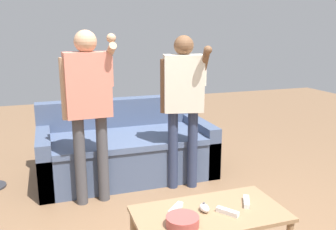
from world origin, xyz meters
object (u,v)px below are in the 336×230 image
(coffee_table, at_px, (210,221))
(game_remote_wand_near, at_px, (228,212))
(snack_bowl, at_px, (182,221))
(player_left, at_px, (88,98))
(player_right, at_px, (183,95))
(game_remote_wand_spare, at_px, (176,209))
(couch, at_px, (126,149))
(game_remote_wand_far, at_px, (246,202))
(game_remote_nunchuk, at_px, (204,208))

(coffee_table, relative_size, game_remote_wand_near, 6.83)
(snack_bowl, distance_m, player_left, 1.52)
(player_right, bearing_deg, game_remote_wand_near, -99.64)
(game_remote_wand_near, bearing_deg, coffee_table, 147.79)
(game_remote_wand_spare, bearing_deg, game_remote_wand_near, -25.96)
(couch, height_order, game_remote_wand_far, couch)
(coffee_table, distance_m, game_remote_nunchuk, 0.09)
(snack_bowl, xyz_separation_m, player_left, (-0.36, 1.39, 0.51))
(coffee_table, relative_size, game_remote_wand_far, 6.55)
(couch, xyz_separation_m, player_right, (0.47, -0.54, 0.68))
(game_remote_nunchuk, xyz_separation_m, game_remote_wand_spare, (-0.17, 0.07, -0.01))
(couch, height_order, player_left, player_left)
(coffee_table, bearing_deg, game_remote_wand_far, 4.56)
(coffee_table, distance_m, player_right, 1.47)
(couch, distance_m, game_remote_nunchuk, 1.86)
(game_remote_nunchuk, height_order, game_remote_wand_near, game_remote_nunchuk)
(couch, height_order, player_right, player_right)
(player_left, xyz_separation_m, game_remote_wand_spare, (0.38, -1.20, -0.52))
(game_remote_nunchuk, height_order, player_left, player_left)
(couch, relative_size, player_right, 1.21)
(game_remote_wand_far, bearing_deg, couch, 102.75)
(game_remote_wand_spare, bearing_deg, couch, 88.14)
(game_remote_nunchuk, height_order, game_remote_wand_spare, game_remote_nunchuk)
(game_remote_wand_spare, bearing_deg, game_remote_nunchuk, -21.10)
(game_remote_wand_near, bearing_deg, game_remote_wand_far, 23.78)
(player_left, relative_size, game_remote_wand_far, 10.75)
(couch, height_order, game_remote_wand_near, couch)
(game_remote_nunchuk, height_order, player_right, player_right)
(game_remote_wand_far, bearing_deg, coffee_table, -175.44)
(couch, height_order, game_remote_nunchuk, couch)
(coffee_table, height_order, game_remote_wand_near, game_remote_wand_near)
(couch, xyz_separation_m, game_remote_nunchuk, (0.11, -1.85, 0.19))
(coffee_table, bearing_deg, couch, 94.35)
(game_remote_wand_near, relative_size, game_remote_wand_spare, 1.04)
(player_left, xyz_separation_m, game_remote_wand_near, (0.67, -1.35, -0.52))
(player_right, bearing_deg, player_left, -177.95)
(player_left, xyz_separation_m, player_right, (0.91, 0.03, -0.03))
(player_right, distance_m, game_remote_wand_spare, 1.43)
(snack_bowl, bearing_deg, game_remote_wand_spare, 82.55)
(couch, relative_size, game_remote_nunchuk, 20.94)
(player_right, bearing_deg, snack_bowl, -111.21)
(game_remote_wand_far, xyz_separation_m, game_remote_wand_spare, (-0.47, 0.06, -0.00))
(game_remote_nunchuk, distance_m, player_right, 1.43)
(coffee_table, relative_size, game_remote_wand_spare, 7.11)
(snack_bowl, bearing_deg, coffee_table, 23.59)
(snack_bowl, height_order, game_remote_wand_far, snack_bowl)
(game_remote_wand_far, bearing_deg, snack_bowl, -166.52)
(game_remote_wand_near, bearing_deg, game_remote_nunchuk, 147.92)
(game_remote_wand_near, height_order, game_remote_wand_spare, same)
(snack_bowl, distance_m, game_remote_wand_near, 0.32)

